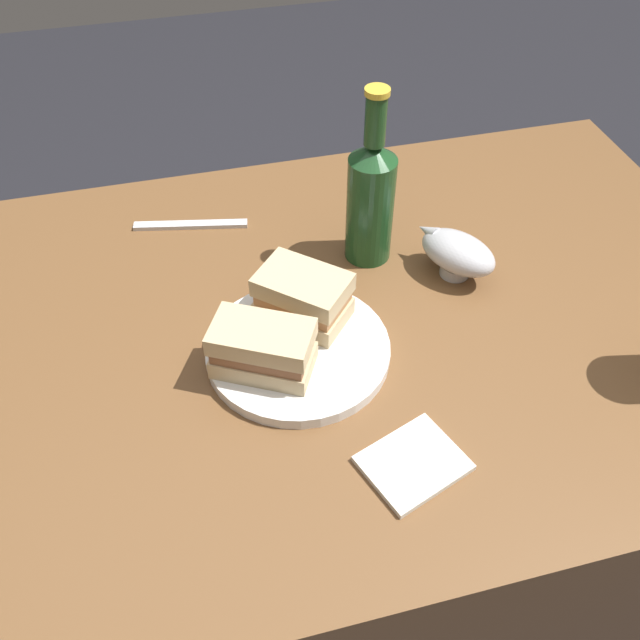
# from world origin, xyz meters

# --- Properties ---
(ground_plane) EXTENTS (6.00, 6.00, 0.00)m
(ground_plane) POSITION_xyz_m (0.00, 0.00, 0.00)
(ground_plane) COLOR black
(dining_table) EXTENTS (1.23, 0.81, 0.74)m
(dining_table) POSITION_xyz_m (0.00, 0.00, 0.37)
(dining_table) COLOR brown
(dining_table) RESTS_ON ground
(plate) EXTENTS (0.24, 0.24, 0.02)m
(plate) POSITION_xyz_m (-0.07, -0.05, 0.75)
(plate) COLOR white
(plate) RESTS_ON dining_table
(sandwich_half_left) EXTENTS (0.14, 0.14, 0.07)m
(sandwich_half_left) POSITION_xyz_m (-0.05, 0.00, 0.79)
(sandwich_half_left) COLOR #CCB284
(sandwich_half_left) RESTS_ON plate
(sandwich_half_right) EXTENTS (0.14, 0.12, 0.07)m
(sandwich_half_right) POSITION_xyz_m (-0.12, -0.08, 0.79)
(sandwich_half_right) COLOR #CCB284
(sandwich_half_right) RESTS_ON plate
(potato_wedge_front) EXTENTS (0.05, 0.03, 0.02)m
(potato_wedge_front) POSITION_xyz_m (-0.09, 0.01, 0.77)
(potato_wedge_front) COLOR #B77F33
(potato_wedge_front) RESTS_ON plate
(potato_wedge_middle) EXTENTS (0.04, 0.02, 0.02)m
(potato_wedge_middle) POSITION_xyz_m (-0.09, 0.01, 0.77)
(potato_wedge_middle) COLOR gold
(potato_wedge_middle) RESTS_ON plate
(potato_wedge_back) EXTENTS (0.04, 0.03, 0.01)m
(potato_wedge_back) POSITION_xyz_m (-0.12, -0.02, 0.77)
(potato_wedge_back) COLOR gold
(potato_wedge_back) RESTS_ON plate
(potato_wedge_left_edge) EXTENTS (0.04, 0.04, 0.02)m
(potato_wedge_left_edge) POSITION_xyz_m (-0.10, -0.05, 0.77)
(potato_wedge_left_edge) COLOR #AD702D
(potato_wedge_left_edge) RESTS_ON plate
(gravy_boat) EXTENTS (0.12, 0.14, 0.07)m
(gravy_boat) POSITION_xyz_m (0.19, 0.05, 0.78)
(gravy_boat) COLOR #B7B7BC
(gravy_boat) RESTS_ON dining_table
(cider_bottle) EXTENTS (0.07, 0.07, 0.27)m
(cider_bottle) POSITION_xyz_m (0.08, 0.12, 0.85)
(cider_bottle) COLOR #19421E
(cider_bottle) RESTS_ON dining_table
(napkin) EXTENTS (0.13, 0.12, 0.01)m
(napkin) POSITION_xyz_m (0.02, -0.25, 0.75)
(napkin) COLOR silver
(napkin) RESTS_ON dining_table
(fork) EXTENTS (0.18, 0.05, 0.01)m
(fork) POSITION_xyz_m (-0.18, 0.26, 0.74)
(fork) COLOR silver
(fork) RESTS_ON dining_table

